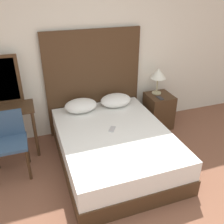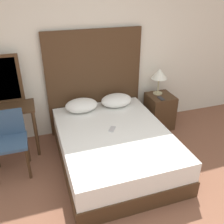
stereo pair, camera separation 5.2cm
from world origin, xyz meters
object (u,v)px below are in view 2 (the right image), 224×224
table_lamp (159,74)px  phone_on_nightstand (161,98)px  phone_on_bed (112,129)px  chair (8,138)px  nightstand (159,111)px  vanity_desk (4,118)px  bed (114,147)px

table_lamp → phone_on_nightstand: size_ratio=2.91×
phone_on_bed → phone_on_nightstand: bearing=26.8°
phone_on_nightstand → chair: size_ratio=0.18×
phone_on_nightstand → chair: 2.38m
nightstand → phone_on_nightstand: phone_on_nightstand is taller
phone_on_bed → chair: chair is taller
vanity_desk → table_lamp: bearing=2.3°
bed → chair: size_ratio=2.25×
phone_on_bed → bed: bearing=-81.2°
phone_on_bed → chair: bearing=171.0°
phone_on_bed → chair: size_ratio=0.19×
phone_on_bed → phone_on_nightstand: size_ratio=1.08×
bed → phone_on_bed: size_ratio=11.68×
nightstand → table_lamp: table_lamp is taller
vanity_desk → chair: (0.04, -0.40, -0.08)m
phone_on_nightstand → vanity_desk: bearing=177.6°
bed → table_lamp: table_lamp is taller
phone_on_nightstand → vanity_desk: (-2.40, 0.10, 0.00)m
vanity_desk → bed: bearing=-25.7°
bed → chair: (-1.35, 0.27, 0.27)m
bed → vanity_desk: bearing=154.3°
nightstand → phone_on_nightstand: (-0.06, -0.11, 0.30)m
table_lamp → phone_on_nightstand: table_lamp is taller
nightstand → chair: (-2.42, -0.41, 0.22)m
table_lamp → phone_on_nightstand: bearing=-101.4°
bed → nightstand: size_ratio=3.24×
phone_on_bed → vanity_desk: size_ratio=0.19×
chair → nightstand: bearing=9.6°
vanity_desk → chair: bearing=-83.9°
nightstand → table_lamp: size_ratio=1.34×
chair → bed: bearing=-11.4°
bed → table_lamp: (1.05, 0.77, 0.69)m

